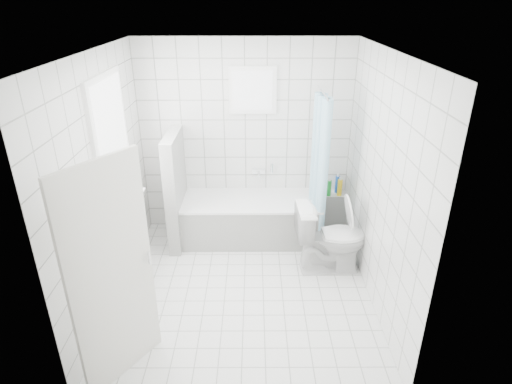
{
  "coord_description": "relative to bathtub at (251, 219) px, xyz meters",
  "views": [
    {
      "loc": [
        0.12,
        -3.98,
        3.06
      ],
      "look_at": [
        0.14,
        0.35,
        1.05
      ],
      "focal_mm": 30.0,
      "sensor_mm": 36.0,
      "label": 1
    }
  ],
  "objects": [
    {
      "name": "ground",
      "position": [
        -0.08,
        -1.12,
        -0.29
      ],
      "size": [
        3.0,
        3.0,
        0.0
      ],
      "primitive_type": "plane",
      "color": "white",
      "rests_on": "ground"
    },
    {
      "name": "ceiling",
      "position": [
        -0.08,
        -1.12,
        2.31
      ],
      "size": [
        3.0,
        3.0,
        0.0
      ],
      "primitive_type": "plane",
      "rotation": [
        3.14,
        0.0,
        0.0
      ],
      "color": "white",
      "rests_on": "ground"
    },
    {
      "name": "wall_back",
      "position": [
        -0.08,
        0.38,
        1.01
      ],
      "size": [
        2.8,
        0.02,
        2.6
      ],
      "primitive_type": "cube",
      "color": "white",
      "rests_on": "ground"
    },
    {
      "name": "wall_front",
      "position": [
        -0.08,
        -2.62,
        1.01
      ],
      "size": [
        2.8,
        0.02,
        2.6
      ],
      "primitive_type": "cube",
      "color": "white",
      "rests_on": "ground"
    },
    {
      "name": "wall_left",
      "position": [
        -1.48,
        -1.12,
        1.01
      ],
      "size": [
        0.02,
        3.0,
        2.6
      ],
      "primitive_type": "cube",
      "color": "white",
      "rests_on": "ground"
    },
    {
      "name": "wall_right",
      "position": [
        1.32,
        -1.12,
        1.01
      ],
      "size": [
        0.02,
        3.0,
        2.6
      ],
      "primitive_type": "cube",
      "color": "white",
      "rests_on": "ground"
    },
    {
      "name": "window_left",
      "position": [
        -1.43,
        -0.82,
        1.31
      ],
      "size": [
        0.01,
        0.9,
        1.4
      ],
      "primitive_type": "cube",
      "color": "white",
      "rests_on": "wall_left"
    },
    {
      "name": "window_back",
      "position": [
        0.02,
        0.33,
        1.66
      ],
      "size": [
        0.5,
        0.01,
        0.5
      ],
      "primitive_type": "cube",
      "color": "white",
      "rests_on": "wall_back"
    },
    {
      "name": "window_sill",
      "position": [
        -1.39,
        -0.82,
        0.57
      ],
      "size": [
        0.18,
        1.02,
        0.08
      ],
      "primitive_type": "cube",
      "color": "white",
      "rests_on": "wall_left"
    },
    {
      "name": "door",
      "position": [
        -1.1,
        -2.27,
        0.71
      ],
      "size": [
        0.48,
        0.69,
        2.0
      ],
      "primitive_type": "cube",
      "rotation": [
        0.0,
        0.0,
        -0.59
      ],
      "color": "silver",
      "rests_on": "ground"
    },
    {
      "name": "bathtub",
      "position": [
        0.0,
        0.0,
        0.0
      ],
      "size": [
        1.83,
        0.77,
        0.58
      ],
      "color": "white",
      "rests_on": "ground"
    },
    {
      "name": "partition_wall",
      "position": [
        -0.98,
        -0.05,
        0.46
      ],
      "size": [
        0.15,
        0.85,
        1.5
      ],
      "primitive_type": "cube",
      "color": "white",
      "rests_on": "ground"
    },
    {
      "name": "tiled_ledge",
      "position": [
        1.13,
        0.25,
        -0.02
      ],
      "size": [
        0.4,
        0.24,
        0.55
      ],
      "primitive_type": "cube",
      "color": "white",
      "rests_on": "ground"
    },
    {
      "name": "toilet",
      "position": [
        0.95,
        -0.74,
        0.14
      ],
      "size": [
        0.87,
        0.53,
        0.86
      ],
      "primitive_type": "imported",
      "rotation": [
        0.0,
        0.0,
        1.63
      ],
      "color": "white",
      "rests_on": "ground"
    },
    {
      "name": "curtain_rod",
      "position": [
        0.85,
        -0.02,
        1.71
      ],
      "size": [
        0.02,
        0.8,
        0.02
      ],
      "primitive_type": "cylinder",
      "rotation": [
        1.57,
        0.0,
        0.0
      ],
      "color": "silver",
      "rests_on": "wall_back"
    },
    {
      "name": "shower_curtain",
      "position": [
        0.85,
        -0.16,
        0.81
      ],
      "size": [
        0.14,
        0.48,
        1.78
      ],
      "primitive_type": null,
      "color": "#44A5C9",
      "rests_on": "curtain_rod"
    },
    {
      "name": "tub_faucet",
      "position": [
        0.1,
        0.33,
        0.56
      ],
      "size": [
        0.18,
        0.06,
        0.06
      ],
      "primitive_type": "cube",
      "color": "silver",
      "rests_on": "wall_back"
    },
    {
      "name": "sill_bottles",
      "position": [
        -1.38,
        -0.71,
        0.73
      ],
      "size": [
        0.18,
        0.5,
        0.31
      ],
      "color": "silver",
      "rests_on": "window_sill"
    },
    {
      "name": "ledge_bottles",
      "position": [
        1.15,
        0.22,
        0.38
      ],
      "size": [
        0.21,
        0.16,
        0.24
      ],
      "color": "#18952F",
      "rests_on": "tiled_ledge"
    }
  ]
}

